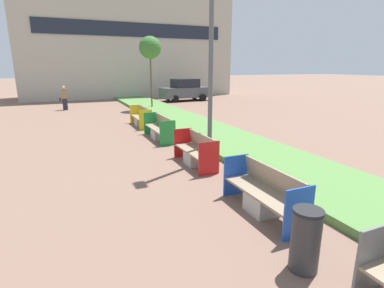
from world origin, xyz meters
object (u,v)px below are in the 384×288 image
bench_red_frame (196,153)px  litter_bin (305,240)px  street_lamp_post (211,34)px  bench_green_frame (160,130)px  pedestrian_walking (64,98)px  sapling_tree_far (150,48)px  bench_blue_frame (264,196)px  parked_car_distant (185,90)px  bench_yellow_frame (141,119)px

bench_red_frame → litter_bin: litter_bin is taller
litter_bin → street_lamp_post: bearing=77.9°
bench_green_frame → pedestrian_walking: pedestrian_walking is taller
litter_bin → sapling_tree_far: (2.68, 17.22, 3.58)m
bench_blue_frame → street_lamp_post: size_ratio=0.30×
bench_green_frame → sapling_tree_far: sapling_tree_far is taller
sapling_tree_far → street_lamp_post: bearing=-97.3°
bench_red_frame → sapling_tree_far: bearing=80.0°
bench_green_frame → bench_red_frame: bearing=-90.1°
parked_car_distant → bench_yellow_frame: bearing=-127.9°
bench_green_frame → parked_car_distant: (6.23, 12.52, 0.54)m
bench_blue_frame → bench_yellow_frame: same height
sapling_tree_far → pedestrian_walking: size_ratio=2.97×
bench_green_frame → street_lamp_post: street_lamp_post is taller
street_lamp_post → bench_green_frame: bearing=100.4°
bench_green_frame → sapling_tree_far: (2.14, 8.56, 3.68)m
bench_green_frame → parked_car_distant: parked_car_distant is taller
bench_blue_frame → pedestrian_walking: (-3.38, 17.56, 0.45)m
litter_bin → street_lamp_post: 6.39m
parked_car_distant → bench_green_frame: bearing=-121.2°
bench_yellow_frame → pedestrian_walking: size_ratio=1.24×
bench_blue_frame → bench_red_frame: bearing=90.0°
sapling_tree_far → litter_bin: bearing=-98.8°
bench_red_frame → bench_green_frame: same height
street_lamp_post → parked_car_distant: (5.62, 15.84, -2.89)m
parked_car_distant → street_lamp_post: bearing=-114.2°
street_lamp_post → pedestrian_walking: street_lamp_post is taller
pedestrian_walking → bench_blue_frame: bearing=-79.1°
bench_red_frame → street_lamp_post: 3.51m
pedestrian_walking → parked_car_distant: size_ratio=0.37×
bench_green_frame → street_lamp_post: size_ratio=0.34×
bench_green_frame → parked_car_distant: size_ratio=0.54×
parked_car_distant → litter_bin: bearing=-112.4°
bench_blue_frame → sapling_tree_far: bearing=82.1°
bench_red_frame → pedestrian_walking: bearing=103.4°
bench_red_frame → bench_green_frame: 3.63m
bench_red_frame → sapling_tree_far: size_ratio=0.40×
bench_yellow_frame → pedestrian_walking: bearing=114.0°
sapling_tree_far → pedestrian_walking: sapling_tree_far is taller
bench_red_frame → parked_car_distant: bearing=68.9°
bench_yellow_frame → litter_bin: 11.68m
sapling_tree_far → parked_car_distant: (4.09, 3.96, -3.15)m
bench_red_frame → bench_blue_frame: bearing=-90.0°
bench_green_frame → sapling_tree_far: size_ratio=0.48×
bench_yellow_frame → street_lamp_post: 7.22m
bench_yellow_frame → bench_blue_frame: bearing=-90.0°
sapling_tree_far → bench_yellow_frame: bearing=-111.1°
litter_bin → bench_red_frame: bearing=84.0°
bench_blue_frame → litter_bin: 1.78m
bench_green_frame → litter_bin: (-0.54, -8.67, 0.11)m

